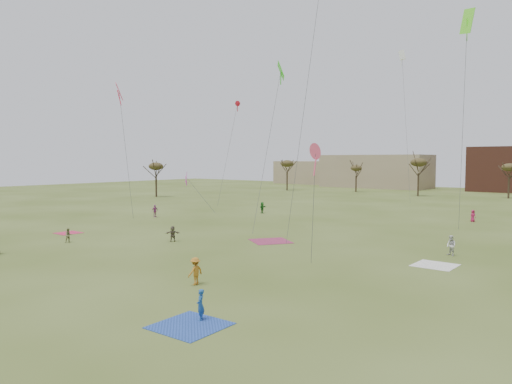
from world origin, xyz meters
The scene contains 17 objects.
ground centered at (0.00, 0.00, 0.00)m, with size 260.00×260.00×0.00m, color #3D4D18.
flyer_near_right centered at (10.24, -5.58, 0.84)m, with size 0.61×0.40×1.68m, color #1E4E8D.
spectator_fore_b centered at (-17.57, 2.95, 0.75)m, with size 0.73×0.57×1.50m, color #848154.
spectator_fore_c centered at (-9.58, 10.04, 0.83)m, with size 1.53×0.49×1.65m, color brown.
flyer_mid_b centered at (4.77, -0.64, 0.95)m, with size 1.22×0.70×1.89m, color #AF7020.
spectator_mid_d centered at (-27.88, 22.77, 0.93)m, with size 1.09×0.45×1.85m, color #9E4287.
spectator_mid_e centered at (15.42, 20.58, 0.91)m, with size 0.88×0.69×1.81m, color silver.
flyer_far_a centered at (-18.61, 36.94, 0.91)m, with size 1.68×0.54×1.81m, color #287828.
flyer_far_b centered at (10.63, 46.63, 0.82)m, with size 0.81×0.52×1.65m, color #B41E52.
blanket_red centered at (-23.52, 6.35, 0.00)m, with size 2.58×2.58×0.03m, color #D22A54.
blanket_blue centered at (10.43, -6.53, 0.00)m, with size 3.42×3.42×0.03m, color #2548A4.
blanket_cream centered at (15.63, 15.68, 0.00)m, with size 3.17×3.17×0.03m, color white.
blanket_plum centered at (-1.69, 16.58, 0.00)m, with size 3.88×3.88×0.03m, color #942D51.
kites_aloft centered at (1.17, 36.74, 22.28)m, with size 64.55×69.05×27.72m.
tree_line centered at (-2.85, 79.12, 7.09)m, with size 117.44×49.32×8.91m.
building_tan centered at (-35.00, 115.00, 5.00)m, with size 32.00×14.00×10.00m, color #937F60.
building_tan_west centered at (-65.00, 122.00, 4.00)m, with size 20.00×12.00×8.00m, color #937F60.
Camera 1 is at (28.15, -23.27, 8.55)m, focal length 33.62 mm.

